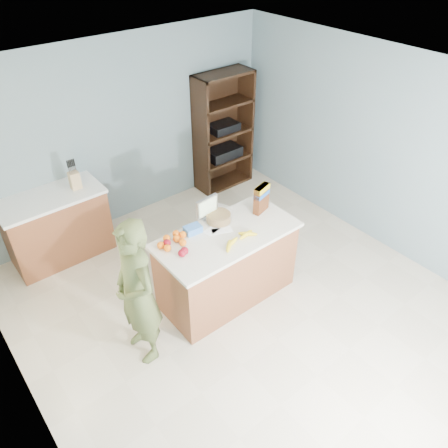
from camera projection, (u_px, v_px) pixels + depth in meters
floor at (243, 309)px, 4.96m from camera, size 4.50×5.00×0.02m
walls at (248, 184)px, 3.98m from camera, size 4.52×5.02×2.51m
counter_peninsula at (227, 268)px, 4.90m from camera, size 1.56×0.76×0.90m
back_cabinet at (57, 226)px, 5.47m from camera, size 1.24×0.62×0.90m
shelving_unit at (221, 133)px, 6.70m from camera, size 0.90×0.40×1.80m
person at (137, 294)px, 4.04m from camera, size 0.38×0.58×1.60m
knife_block at (75, 180)px, 5.28m from camera, size 0.12×0.10×0.31m
envelopes at (217, 230)px, 4.67m from camera, size 0.31×0.24×0.00m
bananas at (239, 239)px, 4.50m from camera, size 0.47×0.21×0.05m
apples at (178, 249)px, 4.35m from camera, size 0.15×0.31×0.08m
oranges at (173, 240)px, 4.47m from camera, size 0.35×0.24×0.08m
blue_carton at (193, 229)px, 4.61m from camera, size 0.19×0.13×0.08m
salad_bowl at (218, 216)px, 4.77m from camera, size 0.30×0.30×0.13m
tv at (207, 208)px, 4.73m from camera, size 0.28×0.12×0.28m
cereal_box at (261, 197)px, 4.84m from camera, size 0.23×0.14×0.33m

